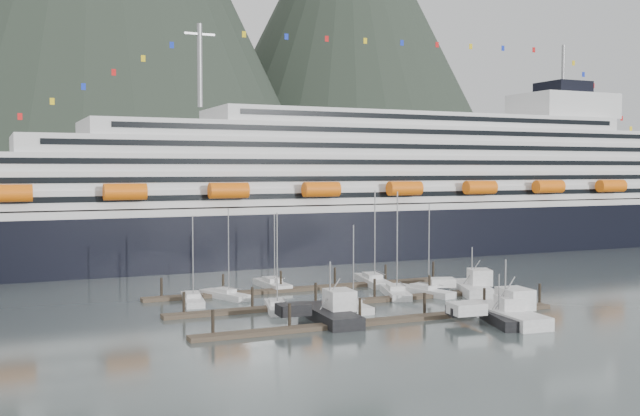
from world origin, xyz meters
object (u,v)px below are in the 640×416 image
Objects in this scene: sailboat_b at (193,300)px; sailboat_c at (350,306)px; sailboat_f at (272,285)px; sailboat_h at (396,293)px; sailboat_e at (225,295)px; sailboat_d at (423,292)px; trawler_c at (497,315)px; trawler_e at (471,287)px; cruise_ship at (381,198)px; trawler_d at (504,313)px; sailboat_g at (372,281)px; trawler_b at (329,313)px; sailboat_a at (277,308)px.

sailboat_c is (17.60, -13.02, -0.00)m from sailboat_b.
sailboat_b reaches higher than sailboat_f.
sailboat_e is at bearing 88.10° from sailboat_h.
sailboat_h reaches higher than sailboat_d.
trawler_e is (9.11, 18.14, 0.12)m from trawler_c.
sailboat_b is 1.08× the size of sailboat_c.
trawler_d is (-21.65, -69.93, -11.03)m from cruise_ship.
sailboat_g is 31.95m from trawler_d.
sailboat_g reaches higher than sailboat_b.
sailboat_c is at bearing 155.62° from sailboat_g.
sailboat_c reaches higher than trawler_e.
sailboat_d is 1.09× the size of trawler_b.
trawler_b is (3.31, -8.94, 0.57)m from sailboat_a.
trawler_e is at bearing -10.00° from trawler_c.
sailboat_a reaches higher than trawler_d.
sailboat_h reaches higher than sailboat_g.
sailboat_h is 20.70m from trawler_c.
sailboat_d is 1.14× the size of sailboat_f.
sailboat_f is 16.15m from sailboat_g.
cruise_ship is 54.62m from trawler_e.
sailboat_g reaches higher than sailboat_f.
trawler_b is (11.77, -18.98, 0.58)m from sailboat_b.
trawler_c is at bearing -158.03° from sailboat_f.
sailboat_c is at bearing -40.26° from trawler_b.
trawler_e is at bearing -66.28° from trawler_b.
sailboat_g reaches higher than trawler_c.
cruise_ship is 17.52× the size of sailboat_f.
trawler_b is at bearing 136.26° from sailboat_c.
cruise_ship is 74.31m from trawler_c.
sailboat_h is at bearing -116.68° from cruise_ship.
trawler_b is at bearing 82.36° from trawler_c.
trawler_b is at bearing -123.67° from cruise_ship.
trawler_e is at bearing -104.59° from cruise_ship.
sailboat_e reaches higher than trawler_c.
trawler_e is (39.32, -9.17, 0.54)m from sailboat_b.
sailboat_d is at bearing 1.81° from trawler_d.
sailboat_a is 27.78m from trawler_c.
sailboat_f is 19.75m from sailboat_h.
sailboat_b is at bearing 54.25° from trawler_d.
sailboat_c is at bearing -173.66° from sailboat_f.
sailboat_b is at bearing 115.57° from sailboat_f.
sailboat_d is at bearing -55.94° from trawler_b.
sailboat_c is 0.92× the size of trawler_b.
sailboat_g reaches higher than sailboat_c.
sailboat_d is at bearing -75.93° from sailboat_h.
sailboat_h is at bearing 98.00° from trawler_e.
sailboat_d is 4.46m from sailboat_h.
sailboat_b is 30.67m from sailboat_g.
sailboat_g is 30.01m from trawler_b.
sailboat_f is at bearing 40.91° from trawler_c.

